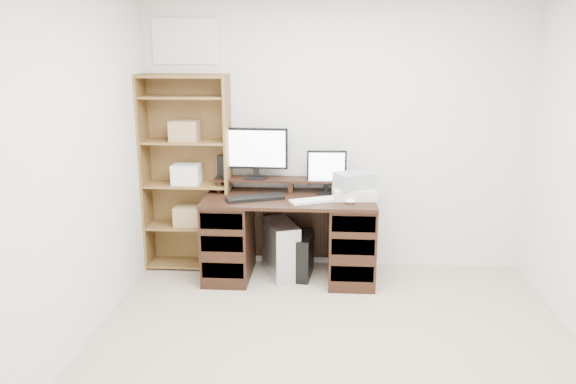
# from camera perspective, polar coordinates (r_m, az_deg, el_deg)

# --- Properties ---
(room) EXTENTS (3.54, 4.04, 2.54)m
(room) POSITION_cam_1_polar(r_m,az_deg,el_deg) (3.21, 5.15, 0.49)
(room) COLOR tan
(room) RESTS_ON ground
(desk) EXTENTS (1.50, 0.70, 0.75)m
(desk) POSITION_cam_1_polar(r_m,az_deg,el_deg) (5.04, 0.17, -4.48)
(desk) COLOR black
(desk) RESTS_ON ground
(riser_shelf) EXTENTS (1.40, 0.22, 0.12)m
(riser_shelf) POSITION_cam_1_polar(r_m,az_deg,el_deg) (5.11, 0.32, 1.10)
(riser_shelf) COLOR black
(riser_shelf) RESTS_ON desk
(monitor_wide) EXTENTS (0.58, 0.16, 0.46)m
(monitor_wide) POSITION_cam_1_polar(r_m,az_deg,el_deg) (5.08, -3.28, 4.24)
(monitor_wide) COLOR black
(monitor_wide) RESTS_ON riser_shelf
(monitor_small) EXTENTS (0.36, 0.14, 0.39)m
(monitor_small) POSITION_cam_1_polar(r_m,az_deg,el_deg) (5.04, 3.94, 2.24)
(monitor_small) COLOR black
(monitor_small) RESTS_ON desk
(speaker) EXTENTS (0.09, 0.09, 0.20)m
(speaker) POSITION_cam_1_polar(r_m,az_deg,el_deg) (5.20, -6.64, 2.65)
(speaker) COLOR black
(speaker) RESTS_ON riser_shelf
(keyboard_black) EXTENTS (0.52, 0.33, 0.03)m
(keyboard_black) POSITION_cam_1_polar(r_m,az_deg,el_deg) (4.86, -3.38, -0.60)
(keyboard_black) COLOR black
(keyboard_black) RESTS_ON desk
(keyboard_white) EXTENTS (0.47, 0.31, 0.02)m
(keyboard_white) POSITION_cam_1_polar(r_m,az_deg,el_deg) (4.80, 2.88, -0.84)
(keyboard_white) COLOR white
(keyboard_white) RESTS_ON desk
(mouse) EXTENTS (0.11, 0.09, 0.04)m
(mouse) POSITION_cam_1_polar(r_m,az_deg,el_deg) (4.76, 6.32, -0.92)
(mouse) COLOR white
(mouse) RESTS_ON desk
(printer) EXTENTS (0.39, 0.30, 0.09)m
(printer) POSITION_cam_1_polar(r_m,az_deg,el_deg) (4.92, 6.72, -0.11)
(printer) COLOR beige
(printer) RESTS_ON desk
(basket) EXTENTS (0.38, 0.33, 0.13)m
(basket) POSITION_cam_1_polar(r_m,az_deg,el_deg) (4.89, 6.76, 1.17)
(basket) COLOR gray
(basket) RESTS_ON printer
(tower_silver) EXTENTS (0.39, 0.55, 0.50)m
(tower_silver) POSITION_cam_1_polar(r_m,az_deg,el_deg) (5.13, -0.73, -5.78)
(tower_silver) COLOR silver
(tower_silver) RESTS_ON ground
(tower_black) EXTENTS (0.21, 0.41, 0.39)m
(tower_black) POSITION_cam_1_polar(r_m,az_deg,el_deg) (5.12, 1.43, -6.49)
(tower_black) COLOR black
(tower_black) RESTS_ON ground
(bookshelf) EXTENTS (0.80, 0.30, 1.80)m
(bookshelf) POSITION_cam_1_polar(r_m,az_deg,el_deg) (5.25, -10.21, 2.05)
(bookshelf) COLOR brown
(bookshelf) RESTS_ON ground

